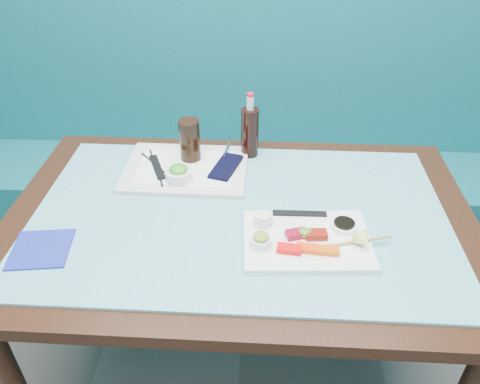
# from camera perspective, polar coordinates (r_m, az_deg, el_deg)

# --- Properties ---
(booth_bench) EXTENTS (3.00, 0.56, 1.17)m
(booth_bench) POSITION_cam_1_polar(r_m,az_deg,el_deg) (2.30, 1.20, 2.84)
(booth_bench) COLOR #0F5D64
(booth_bench) RESTS_ON ground
(dining_table) EXTENTS (1.40, 0.90, 0.75)m
(dining_table) POSITION_cam_1_polar(r_m,az_deg,el_deg) (1.45, -0.03, -5.39)
(dining_table) COLOR black
(dining_table) RESTS_ON ground
(glass_top) EXTENTS (1.22, 0.76, 0.01)m
(glass_top) POSITION_cam_1_polar(r_m,az_deg,el_deg) (1.39, -0.03, -2.68)
(glass_top) COLOR #5EAFBD
(glass_top) RESTS_ON dining_table
(sashimi_plate) EXTENTS (0.36, 0.27, 0.02)m
(sashimi_plate) POSITION_cam_1_polar(r_m,az_deg,el_deg) (1.29, 8.12, -5.88)
(sashimi_plate) COLOR white
(sashimi_plate) RESTS_ON glass_top
(salmon_left) EXTENTS (0.07, 0.04, 0.02)m
(salmon_left) POSITION_cam_1_polar(r_m,az_deg,el_deg) (1.24, 6.01, -6.93)
(salmon_left) COLOR #FF0C0A
(salmon_left) RESTS_ON sashimi_plate
(salmon_mid) EXTENTS (0.06, 0.04, 0.01)m
(salmon_mid) POSITION_cam_1_polar(r_m,az_deg,el_deg) (1.25, 8.31, -6.84)
(salmon_mid) COLOR #FF400A
(salmon_mid) RESTS_ON sashimi_plate
(salmon_right) EXTENTS (0.06, 0.03, 0.01)m
(salmon_right) POSITION_cam_1_polar(r_m,az_deg,el_deg) (1.25, 10.63, -7.05)
(salmon_right) COLOR #E35409
(salmon_right) RESTS_ON sashimi_plate
(tuna_left) EXTENTS (0.06, 0.05, 0.02)m
(tuna_left) POSITION_cam_1_polar(r_m,az_deg,el_deg) (1.28, 6.83, -5.11)
(tuna_left) COLOR maroon
(tuna_left) RESTS_ON sashimi_plate
(tuna_right) EXTENTS (0.06, 0.04, 0.02)m
(tuna_right) POSITION_cam_1_polar(r_m,az_deg,el_deg) (1.29, 9.28, -5.16)
(tuna_right) COLOR maroon
(tuna_right) RESTS_ON sashimi_plate
(seaweed_garnish) EXTENTS (0.05, 0.05, 0.02)m
(seaweed_garnish) POSITION_cam_1_polar(r_m,az_deg,el_deg) (1.29, 7.95, -4.91)
(seaweed_garnish) COLOR #40861F
(seaweed_garnish) RESTS_ON sashimi_plate
(ramekin_wasabi) EXTENTS (0.08, 0.08, 0.02)m
(ramekin_wasabi) POSITION_cam_1_polar(r_m,az_deg,el_deg) (1.25, 2.54, -6.06)
(ramekin_wasabi) COLOR white
(ramekin_wasabi) RESTS_ON sashimi_plate
(wasabi_fill) EXTENTS (0.04, 0.04, 0.01)m
(wasabi_fill) POSITION_cam_1_polar(r_m,az_deg,el_deg) (1.24, 2.56, -5.49)
(wasabi_fill) COLOR olive
(wasabi_fill) RESTS_ON ramekin_wasabi
(ramekin_ginger) EXTENTS (0.07, 0.07, 0.02)m
(ramekin_ginger) POSITION_cam_1_polar(r_m,az_deg,el_deg) (1.32, 2.84, -3.49)
(ramekin_ginger) COLOR silver
(ramekin_ginger) RESTS_ON sashimi_plate
(ginger_fill) EXTENTS (0.05, 0.05, 0.01)m
(ginger_fill) POSITION_cam_1_polar(r_m,az_deg,el_deg) (1.31, 2.86, -2.94)
(ginger_fill) COLOR #FFE6D1
(ginger_fill) RESTS_ON ramekin_ginger
(soy_dish) EXTENTS (0.10, 0.10, 0.01)m
(soy_dish) POSITION_cam_1_polar(r_m,az_deg,el_deg) (1.34, 12.55, -4.03)
(soy_dish) COLOR white
(soy_dish) RESTS_ON sashimi_plate
(soy_fill) EXTENTS (0.08, 0.08, 0.01)m
(soy_fill) POSITION_cam_1_polar(r_m,az_deg,el_deg) (1.33, 12.61, -3.70)
(soy_fill) COLOR black
(soy_fill) RESTS_ON soy_dish
(lemon_wedge) EXTENTS (0.06, 0.06, 0.05)m
(lemon_wedge) POSITION_cam_1_polar(r_m,az_deg,el_deg) (1.27, 14.86, -5.76)
(lemon_wedge) COLOR #FBFF78
(lemon_wedge) RESTS_ON sashimi_plate
(chopstick_sleeve) EXTENTS (0.16, 0.03, 0.00)m
(chopstick_sleeve) POSITION_cam_1_polar(r_m,az_deg,el_deg) (1.37, 7.28, -2.61)
(chopstick_sleeve) COLOR black
(chopstick_sleeve) RESTS_ON sashimi_plate
(wooden_chopstick_a) EXTENTS (0.22, 0.07, 0.01)m
(wooden_chopstick_a) POSITION_cam_1_polar(r_m,az_deg,el_deg) (1.29, 13.10, -5.99)
(wooden_chopstick_a) COLOR tan
(wooden_chopstick_a) RESTS_ON sashimi_plate
(wooden_chopstick_b) EXTENTS (0.22, 0.07, 0.01)m
(wooden_chopstick_b) POSITION_cam_1_polar(r_m,az_deg,el_deg) (1.29, 13.54, -6.00)
(wooden_chopstick_b) COLOR #9B8349
(wooden_chopstick_b) RESTS_ON sashimi_plate
(serving_tray) EXTENTS (0.41, 0.31, 0.02)m
(serving_tray) POSITION_cam_1_polar(r_m,az_deg,el_deg) (1.58, -6.60, 2.81)
(serving_tray) COLOR silver
(serving_tray) RESTS_ON glass_top
(paper_placemat) EXTENTS (0.32, 0.24, 0.00)m
(paper_placemat) POSITION_cam_1_polar(r_m,az_deg,el_deg) (1.58, -6.62, 3.07)
(paper_placemat) COLOR white
(paper_placemat) RESTS_ON serving_tray
(seaweed_bowl) EXTENTS (0.11, 0.11, 0.03)m
(seaweed_bowl) POSITION_cam_1_polar(r_m,az_deg,el_deg) (1.51, -7.47, 2.08)
(seaweed_bowl) COLOR silver
(seaweed_bowl) RESTS_ON serving_tray
(seaweed_salad) EXTENTS (0.07, 0.07, 0.03)m
(seaweed_salad) POSITION_cam_1_polar(r_m,az_deg,el_deg) (1.50, -7.53, 2.74)
(seaweed_salad) COLOR #3D9221
(seaweed_salad) RESTS_ON seaweed_bowl
(cola_glass) EXTENTS (0.08, 0.08, 0.14)m
(cola_glass) POSITION_cam_1_polar(r_m,az_deg,el_deg) (1.59, -6.14, 6.29)
(cola_glass) COLOR black
(cola_glass) RESTS_ON serving_tray
(navy_pouch) EXTENTS (0.11, 0.17, 0.01)m
(navy_pouch) POSITION_cam_1_polar(r_m,az_deg,el_deg) (1.56, -1.73, 3.10)
(navy_pouch) COLOR black
(navy_pouch) RESTS_ON serving_tray
(fork) EXTENTS (0.02, 0.10, 0.01)m
(fork) POSITION_cam_1_polar(r_m,az_deg,el_deg) (1.65, -1.64, 5.06)
(fork) COLOR silver
(fork) RESTS_ON serving_tray
(black_chopstick_a) EXTENTS (0.09, 0.22, 0.01)m
(black_chopstick_a) POSITION_cam_1_polar(r_m,az_deg,el_deg) (1.59, -10.21, 3.03)
(black_chopstick_a) COLOR black
(black_chopstick_a) RESTS_ON serving_tray
(black_chopstick_b) EXTENTS (0.15, 0.17, 0.01)m
(black_chopstick_b) POSITION_cam_1_polar(r_m,az_deg,el_deg) (1.59, -9.93, 3.02)
(black_chopstick_b) COLOR black
(black_chopstick_b) RESTS_ON serving_tray
(tray_sleeve) EXTENTS (0.09, 0.16, 0.00)m
(tray_sleeve) POSITION_cam_1_polar(r_m,az_deg,el_deg) (1.59, -10.07, 2.99)
(tray_sleeve) COLOR black
(tray_sleeve) RESTS_ON serving_tray
(cola_bottle_body) EXTENTS (0.07, 0.07, 0.17)m
(cola_bottle_body) POSITION_cam_1_polar(r_m,az_deg,el_deg) (1.63, 1.20, 7.26)
(cola_bottle_body) COLOR black
(cola_bottle_body) RESTS_ON glass_top
(cola_bottle_neck) EXTENTS (0.03, 0.03, 0.05)m
(cola_bottle_neck) POSITION_cam_1_polar(r_m,az_deg,el_deg) (1.58, 1.25, 10.81)
(cola_bottle_neck) COLOR silver
(cola_bottle_neck) RESTS_ON cola_bottle_body
(cola_bottle_cap) EXTENTS (0.03, 0.03, 0.01)m
(cola_bottle_cap) POSITION_cam_1_polar(r_m,az_deg,el_deg) (1.57, 1.26, 11.77)
(cola_bottle_cap) COLOR red
(cola_bottle_cap) RESTS_ON cola_bottle_neck
(blue_napkin) EXTENTS (0.17, 0.17, 0.01)m
(blue_napkin) POSITION_cam_1_polar(r_m,az_deg,el_deg) (1.37, -23.08, -6.41)
(blue_napkin) COLOR navy
(blue_napkin) RESTS_ON glass_top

